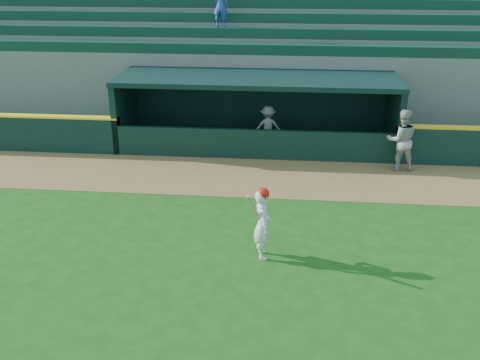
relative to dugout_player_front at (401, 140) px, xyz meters
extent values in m
plane|color=#184A12|center=(-4.56, -5.97, -0.96)|extent=(120.00, 120.00, 0.00)
cube|color=olive|center=(-4.56, -1.07, -0.96)|extent=(40.00, 3.00, 0.01)
imported|color=#A0A09B|center=(0.00, 0.00, 0.00)|extent=(0.98, 0.79, 1.92)
imported|color=#9E9E99|center=(-4.17, 1.69, -0.22)|extent=(1.01, 0.65, 1.48)
cube|color=#62615D|center=(-4.56, 1.73, -0.94)|extent=(9.00, 2.60, 0.04)
cube|color=black|center=(-9.16, 1.73, 0.19)|extent=(0.20, 2.60, 2.30)
cube|color=black|center=(0.04, 1.73, 0.19)|extent=(0.20, 2.60, 2.30)
cube|color=black|center=(-4.56, 3.03, 0.19)|extent=(9.40, 0.20, 2.30)
cube|color=black|center=(-4.56, 1.73, 1.42)|extent=(9.40, 2.80, 0.16)
cube|color=black|center=(-4.56, 0.51, -0.46)|extent=(9.00, 0.16, 1.00)
cube|color=brown|center=(-4.56, 2.53, -0.71)|extent=(8.40, 0.45, 0.10)
cube|color=slate|center=(-4.56, 3.55, 0.49)|extent=(34.00, 0.85, 2.91)
cube|color=#0F3828|center=(-4.56, 3.43, 2.13)|extent=(34.00, 0.60, 0.36)
cube|color=slate|center=(-4.56, 4.40, 0.72)|extent=(34.00, 0.85, 3.36)
cube|color=#0F3828|center=(-4.56, 4.28, 2.58)|extent=(34.00, 0.60, 0.36)
cube|color=slate|center=(-4.56, 5.25, 0.94)|extent=(34.00, 0.85, 3.81)
cube|color=#0F3828|center=(-4.56, 5.13, 3.03)|extent=(34.00, 0.60, 0.36)
cube|color=slate|center=(-4.56, 6.10, 1.17)|extent=(34.00, 0.85, 4.26)
cube|color=#0F3828|center=(-4.56, 5.98, 3.48)|extent=(34.00, 0.60, 0.36)
cube|color=slate|center=(-4.56, 6.95, 1.39)|extent=(34.00, 0.85, 4.71)
cube|color=slate|center=(-4.56, 7.80, 1.62)|extent=(34.00, 0.85, 5.16)
cube|color=slate|center=(-4.56, 8.65, 1.84)|extent=(34.00, 0.85, 5.61)
cube|color=slate|center=(-4.56, 9.23, 1.84)|extent=(34.50, 0.30, 5.61)
imported|color=#294697|center=(-6.09, 4.30, 3.51)|extent=(0.58, 0.42, 1.49)
imported|color=silver|center=(-3.95, -5.59, -0.17)|extent=(0.48, 0.64, 1.59)
sphere|color=red|center=(-3.95, -5.59, 0.56)|extent=(0.27, 0.27, 0.27)
cylinder|color=tan|center=(-4.13, -5.81, 0.33)|extent=(0.31, 0.45, 0.76)
camera|label=1|loc=(-3.47, -15.93, 5.27)|focal=40.00mm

